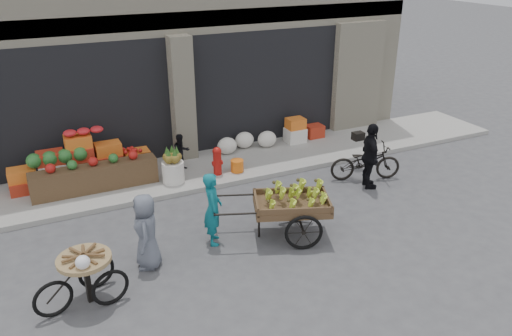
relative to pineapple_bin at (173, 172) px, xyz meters
name	(u,v)px	position (x,y,z in m)	size (l,w,h in m)	color
ground	(270,255)	(0.75, -3.60, -0.37)	(80.00, 80.00, 0.00)	#424244
sidewalk	(197,171)	(0.75, 0.50, -0.31)	(18.00, 2.20, 0.12)	gray
building	(147,17)	(0.75, 4.43, 3.00)	(14.00, 6.45, 7.00)	beige
fruit_display	(91,161)	(-1.73, 0.78, 0.30)	(3.10, 1.12, 1.24)	#AA2B17
pineapple_bin	(173,172)	(0.00, 0.00, 0.00)	(0.52, 0.52, 0.50)	silver
fire_hydrant	(217,160)	(1.10, -0.05, 0.13)	(0.22, 0.22, 0.71)	#A5140F
orange_bucket	(237,166)	(1.60, -0.10, -0.10)	(0.32, 0.32, 0.30)	orange
right_bay_goods	(278,135)	(3.36, 1.10, 0.04)	(3.35, 0.60, 0.70)	silver
seated_person	(181,152)	(0.40, 0.60, 0.21)	(0.45, 0.35, 0.93)	black
banana_cart	(289,202)	(1.39, -3.13, 0.37)	(2.62, 1.74, 1.02)	brown
vendor_woman	(213,209)	(-0.02, -2.72, 0.36)	(0.53, 0.35, 1.45)	#0E6672
tricycle_cart	(86,272)	(-2.46, -3.53, 0.20)	(1.46, 1.01, 0.95)	#9E7F51
vendor_grey	(146,231)	(-1.34, -2.96, 0.33)	(0.69, 0.45, 1.40)	slate
bicycle	(366,162)	(4.35, -1.61, 0.08)	(0.60, 1.72, 0.90)	black
cyclist	(370,156)	(4.15, -2.01, 0.42)	(0.93, 0.39, 1.58)	black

